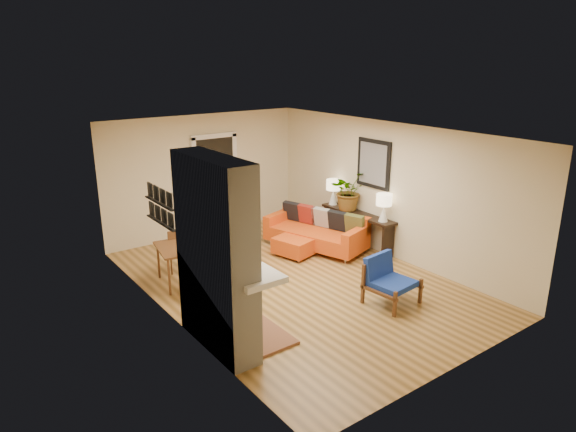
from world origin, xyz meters
The scene contains 10 objects.
room_shell centered at (0.60, 2.63, 1.24)m, with size 6.50×6.50×6.50m.
fireplace centered at (-2.00, -1.00, 1.24)m, with size 1.09×1.68×2.60m.
sofa centered at (1.41, 1.09, 0.35)m, with size 1.45×2.22×0.81m.
ottoman centered at (0.79, 1.00, 0.21)m, with size 0.88×0.88×0.36m.
blue_chair centered at (0.74, -1.44, 0.41)m, with size 0.79×0.78×0.75m.
dining_table centered at (-1.58, 1.12, 0.54)m, with size 0.83×1.57×0.83m.
console_table centered at (2.07, 0.63, 0.58)m, with size 0.34×1.85×0.72m.
lamp_near centered at (2.07, -0.06, 1.06)m, with size 0.30×0.30×0.54m.
lamp_far centered at (2.07, 1.39, 1.06)m, with size 0.30×0.30×0.54m.
houseplant centered at (2.06, 0.92, 1.13)m, with size 0.73×0.63×0.81m, color #1E5919.
Camera 1 is at (-4.94, -6.51, 3.77)m, focal length 32.00 mm.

